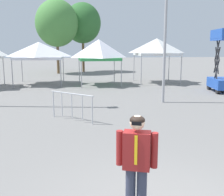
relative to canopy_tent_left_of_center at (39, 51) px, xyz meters
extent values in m
cylinder|color=#9E9EA3|center=(-2.69, 0.22, -1.44)|extent=(0.06, 0.06, 2.19)
cylinder|color=#9E9EA3|center=(-1.71, -1.61, -1.49)|extent=(0.06, 0.06, 2.10)
cylinder|color=#9E9EA3|center=(1.61, -1.71, -1.49)|extent=(0.06, 0.06, 2.10)
cylinder|color=#9E9EA3|center=(-1.61, 1.71, -1.49)|extent=(0.06, 0.06, 2.10)
cylinder|color=#9E9EA3|center=(1.71, 1.61, -1.49)|extent=(0.06, 0.06, 2.10)
pyramid|color=white|center=(0.00, 0.00, 0.10)|extent=(3.59, 3.59, 1.08)
cube|color=white|center=(0.00, 0.00, -0.54)|extent=(3.56, 3.56, 0.20)
cylinder|color=#9E9EA3|center=(3.03, -2.49, -1.52)|extent=(0.06, 0.06, 2.04)
cylinder|color=#9E9EA3|center=(5.85, -2.43, -1.52)|extent=(0.06, 0.06, 2.04)
cylinder|color=#9E9EA3|center=(2.97, 0.33, -1.52)|extent=(0.06, 0.06, 2.04)
cylinder|color=#9E9EA3|center=(5.79, 0.39, -1.52)|extent=(0.06, 0.06, 2.04)
pyramid|color=white|center=(4.41, -1.05, 0.16)|extent=(3.01, 3.01, 1.32)
cube|color=green|center=(4.41, -1.05, -0.60)|extent=(2.99, 2.99, 0.20)
cylinder|color=#9E9EA3|center=(7.43, -1.90, -1.35)|extent=(0.06, 0.06, 2.36)
cylinder|color=#9E9EA3|center=(10.44, -2.05, -1.35)|extent=(0.06, 0.06, 2.36)
cylinder|color=#9E9EA3|center=(7.58, 1.12, -1.35)|extent=(0.06, 0.06, 2.36)
cylinder|color=#9E9EA3|center=(10.59, 0.96, -1.35)|extent=(0.06, 0.06, 2.36)
pyramid|color=white|center=(9.01, -0.47, 0.38)|extent=(3.32, 3.32, 1.10)
cube|color=white|center=(9.01, -0.47, -0.27)|extent=(3.29, 3.29, 0.20)
cylinder|color=black|center=(11.11, -6.18, -2.30)|extent=(0.27, 0.51, 0.48)
cylinder|color=black|center=(11.43, -4.48, -2.30)|extent=(0.27, 0.51, 0.48)
cube|color=blue|center=(11.85, -5.44, -2.00)|extent=(1.81, 2.52, 0.60)
cylinder|color=black|center=(11.37, -5.35, -1.31)|extent=(0.24, 0.84, 1.64)
cylinder|color=black|center=(11.37, -5.35, -1.31)|extent=(0.24, 0.84, 1.64)
cylinder|color=black|center=(11.37, -5.35, -0.55)|extent=(0.24, 0.84, 1.64)
cylinder|color=black|center=(11.37, -5.35, -0.55)|extent=(0.24, 0.84, 1.64)
cylinder|color=black|center=(11.37, -5.35, 0.22)|extent=(0.24, 0.84, 1.64)
cylinder|color=black|center=(11.37, -5.35, 0.22)|extent=(0.24, 0.84, 1.64)
cube|color=blue|center=(12.06, -4.40, 1.06)|extent=(1.32, 0.31, 0.55)
cube|color=blue|center=(11.22, -5.32, 1.06)|extent=(0.47, 2.16, 0.55)
cylinder|color=#33384C|center=(3.23, -17.39, -2.08)|extent=(0.16, 0.16, 0.92)
cylinder|color=#33384C|center=(3.40, -17.45, -2.08)|extent=(0.16, 0.16, 0.92)
cube|color=maroon|center=(3.31, -17.42, -1.32)|extent=(0.48, 0.37, 0.60)
cylinder|color=maroon|center=(3.06, -17.33, -1.30)|extent=(0.11, 0.11, 0.56)
cylinder|color=maroon|center=(3.56, -17.51, -1.30)|extent=(0.11, 0.11, 0.56)
sphere|color=beige|center=(3.31, -17.42, -0.87)|extent=(0.23, 0.23, 0.23)
ellipsoid|color=black|center=(3.31, -17.42, -0.83)|extent=(0.23, 0.23, 0.14)
cube|color=black|center=(3.27, -17.52, -0.86)|extent=(0.15, 0.07, 0.06)
cube|color=yellow|center=(3.27, -17.54, -1.27)|extent=(0.05, 0.03, 0.46)
cylinder|color=#9E9EA3|center=(6.97, -8.13, 2.38)|extent=(0.14, 0.14, 9.83)
cylinder|color=brown|center=(1.00, 8.51, -0.79)|extent=(0.28, 0.28, 3.48)
ellipsoid|color=#47843D|center=(1.00, 8.51, 2.72)|extent=(4.42, 4.42, 4.86)
cylinder|color=brown|center=(3.77, 10.33, -0.63)|extent=(0.28, 0.28, 3.82)
ellipsoid|color=#2D662D|center=(3.77, 10.33, 2.91)|extent=(4.07, 4.07, 4.48)
cylinder|color=#B7BABF|center=(2.33, -10.97, -1.49)|extent=(1.57, 1.47, 0.05)
cylinder|color=#B7BABF|center=(3.06, -11.65, -2.01)|extent=(0.04, 0.04, 1.05)
cylinder|color=#B7BABF|center=(1.60, -10.30, -2.01)|extent=(0.04, 0.04, 1.05)
cylinder|color=#B7BABF|center=(2.71, -11.33, -1.96)|extent=(0.04, 0.04, 0.92)
cylinder|color=#B7BABF|center=(2.33, -10.97, -1.96)|extent=(0.04, 0.04, 0.92)
cylinder|color=#B7BABF|center=(1.94, -10.62, -1.96)|extent=(0.04, 0.04, 0.92)
camera|label=1|loc=(2.33, -21.32, 0.26)|focal=43.68mm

